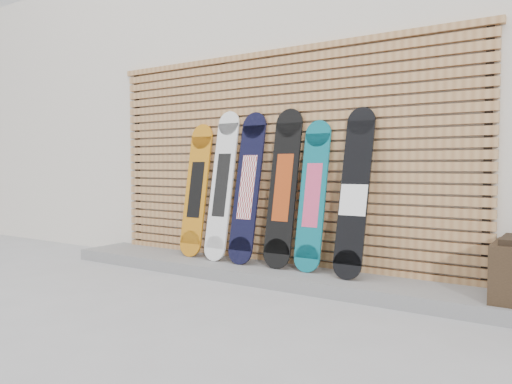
# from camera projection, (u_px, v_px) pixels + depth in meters

# --- Properties ---
(ground) EXTENTS (80.00, 80.00, 0.00)m
(ground) POSITION_uv_depth(u_px,v_px,m) (230.00, 295.00, 4.31)
(ground) COLOR gray
(ground) RESTS_ON ground
(building) EXTENTS (12.00, 5.00, 3.60)m
(building) POSITION_uv_depth(u_px,v_px,m) (410.00, 116.00, 6.86)
(building) COLOR beige
(building) RESTS_ON ground
(concrete_step) EXTENTS (4.60, 0.70, 0.12)m
(concrete_step) POSITION_uv_depth(u_px,v_px,m) (259.00, 272.00, 4.96)
(concrete_step) COLOR slate
(concrete_step) RESTS_ON ground
(slat_wall) EXTENTS (4.26, 0.08, 2.29)m
(slat_wall) POSITION_uv_depth(u_px,v_px,m) (274.00, 157.00, 5.14)
(slat_wall) COLOR #A67445
(slat_wall) RESTS_ON ground
(snowboard_0) EXTENTS (0.29, 0.28, 1.46)m
(snowboard_0) POSITION_uv_depth(u_px,v_px,m) (196.00, 190.00, 5.52)
(snowboard_0) COLOR #BD7214
(snowboard_0) RESTS_ON concrete_step
(snowboard_1) EXTENTS (0.27, 0.33, 1.58)m
(snowboard_1) POSITION_uv_depth(u_px,v_px,m) (222.00, 185.00, 5.29)
(snowboard_1) COLOR silver
(snowboard_1) RESTS_ON concrete_step
(snowboard_2) EXTENTS (0.28, 0.34, 1.55)m
(snowboard_2) POSITION_uv_depth(u_px,v_px,m) (247.00, 187.00, 5.10)
(snowboard_2) COLOR black
(snowboard_2) RESTS_ON concrete_step
(snowboard_3) EXTENTS (0.29, 0.32, 1.57)m
(snowboard_3) POSITION_uv_depth(u_px,v_px,m) (283.00, 188.00, 4.88)
(snowboard_3) COLOR black
(snowboard_3) RESTS_ON concrete_step
(snowboard_4) EXTENTS (0.26, 0.30, 1.44)m
(snowboard_4) POSITION_uv_depth(u_px,v_px,m) (313.00, 195.00, 4.72)
(snowboard_4) COLOR #0B606E
(snowboard_4) RESTS_ON concrete_step
(snowboard_5) EXTENTS (0.26, 0.38, 1.53)m
(snowboard_5) POSITION_uv_depth(u_px,v_px,m) (354.00, 193.00, 4.44)
(snowboard_5) COLOR black
(snowboard_5) RESTS_ON concrete_step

